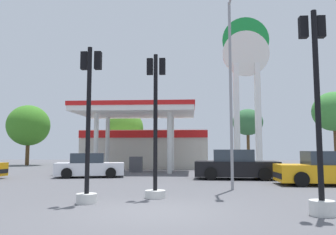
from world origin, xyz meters
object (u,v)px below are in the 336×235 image
at_px(traffic_signal_0, 156,139).
at_px(tree_0, 28,125).
at_px(tree_2, 248,122).
at_px(tree_3, 334,112).
at_px(corner_streetlamp, 231,75).
at_px(station_pole_sign, 246,73).
at_px(traffic_signal_1, 318,131).
at_px(car_0, 90,166).
at_px(car_3, 236,166).
at_px(tree_1, 125,128).
at_px(car_1, 326,170).
at_px(traffic_signal_2, 88,136).

distance_m(traffic_signal_0, tree_0, 27.51).
relative_size(tree_0, tree_2, 1.13).
relative_size(tree_2, tree_3, 0.74).
relative_size(traffic_signal_0, corner_streetlamp, 0.63).
xyz_separation_m(station_pole_sign, traffic_signal_1, (-1.18, -17.11, -5.47)).
bearing_deg(traffic_signal_0, tree_2, 72.34).
relative_size(station_pole_sign, tree_3, 1.60).
xyz_separation_m(traffic_signal_1, tree_3, (11.47, 26.15, 3.43)).
bearing_deg(car_0, car_3, -4.29).
height_order(traffic_signal_0, tree_3, tree_3).
bearing_deg(traffic_signal_1, tree_1, 111.47).
distance_m(car_0, tree_3, 26.14).
bearing_deg(car_0, tree_3, 36.68).
bearing_deg(traffic_signal_0, tree_0, 125.10).
bearing_deg(car_1, station_pole_sign, 100.36).
bearing_deg(traffic_signal_1, car_3, 93.97).
distance_m(car_0, traffic_signal_1, 14.22).
distance_m(tree_1, corner_streetlamp, 22.02).
height_order(car_1, tree_1, tree_1).
bearing_deg(station_pole_sign, traffic_signal_1, -93.95).
distance_m(car_3, tree_0, 24.79).
bearing_deg(car_0, tree_2, 48.93).
xyz_separation_m(station_pole_sign, traffic_signal_2, (-7.53, -15.63, -5.50)).
relative_size(car_0, tree_2, 0.75).
xyz_separation_m(traffic_signal_2, tree_2, (8.74, 22.55, 2.22)).
xyz_separation_m(station_pole_sign, car_1, (1.80, -9.87, -6.83)).
xyz_separation_m(station_pole_sign, car_0, (-10.31, -6.30, -6.90)).
height_order(car_3, tree_1, tree_1).
relative_size(car_1, car_3, 0.94).
bearing_deg(traffic_signal_1, corner_streetlamp, 107.24).
height_order(car_1, tree_0, tree_0).
bearing_deg(tree_1, tree_3, 2.36).
height_order(car_1, tree_2, tree_2).
relative_size(car_3, tree_3, 0.62).
relative_size(car_1, tree_0, 0.70).
bearing_deg(traffic_signal_0, car_3, 63.69).
relative_size(tree_2, corner_streetlamp, 0.71).
relative_size(car_0, traffic_signal_2, 0.87).
bearing_deg(station_pole_sign, traffic_signal_2, -115.71).
distance_m(car_1, traffic_signal_0, 8.75).
xyz_separation_m(car_0, traffic_signal_2, (2.79, -9.33, 1.40)).
xyz_separation_m(car_3, tree_1, (-9.23, 15.09, 3.10)).
height_order(car_1, traffic_signal_0, traffic_signal_0).
height_order(station_pole_sign, corner_streetlamp, station_pole_sign).
bearing_deg(corner_streetlamp, tree_3, 58.52).
distance_m(traffic_signal_1, corner_streetlamp, 5.77).
bearing_deg(car_3, traffic_signal_2, -122.95).
distance_m(station_pole_sign, tree_2, 7.75).
relative_size(car_3, traffic_signal_1, 0.89).
bearing_deg(traffic_signal_0, tree_3, 55.90).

